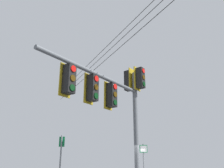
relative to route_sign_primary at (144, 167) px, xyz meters
name	(u,v)px	position (x,y,z in m)	size (l,w,h in m)	color
signal_mast_assembly	(117,98)	(2.46, 2.59, 2.49)	(4.74, 3.25, 5.82)	slate
route_sign_primary	(144,167)	(0.00, 0.00, 0.00)	(0.37, 0.14, 2.73)	slate
route_sign_secondary	(60,164)	(3.94, -0.32, 0.10)	(0.23, 0.16, 3.01)	slate
overhead_wire_span	(122,39)	(1.43, 0.80, 6.20)	(1.98, 24.11, 1.03)	black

